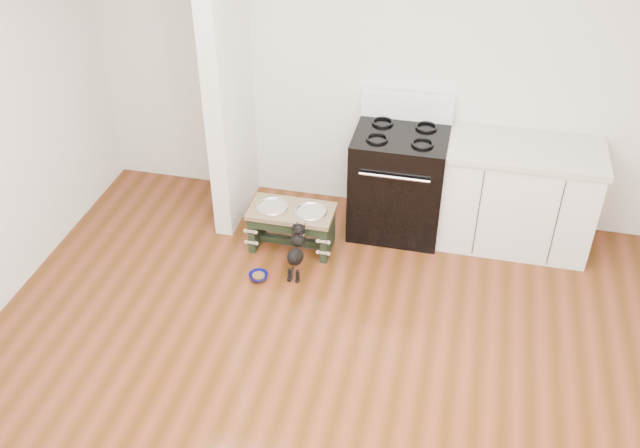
{
  "coord_description": "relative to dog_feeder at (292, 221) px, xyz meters",
  "views": [
    {
      "loc": [
        0.75,
        -2.92,
        3.69
      ],
      "look_at": [
        -0.23,
        1.31,
        0.54
      ],
      "focal_mm": 40.0,
      "sensor_mm": 36.0,
      "label": 1
    }
  ],
  "objects": [
    {
      "name": "cabinet_run",
      "position": [
        1.78,
        0.51,
        0.18
      ],
      "size": [
        1.24,
        0.64,
        0.91
      ],
      "color": "silver",
      "rests_on": "ground"
    },
    {
      "name": "dog_feeder",
      "position": [
        0.0,
        0.0,
        0.0
      ],
      "size": [
        0.7,
        0.37,
        0.4
      ],
      "color": "black",
      "rests_on": "ground"
    },
    {
      "name": "room_shell",
      "position": [
        0.55,
        -1.66,
        1.35
      ],
      "size": [
        5.0,
        5.0,
        5.0
      ],
      "color": "silver",
      "rests_on": "ground"
    },
    {
      "name": "ground",
      "position": [
        0.55,
        -1.66,
        -0.27
      ],
      "size": [
        5.0,
        5.0,
        0.0
      ],
      "primitive_type": "plane",
      "color": "#49270D",
      "rests_on": "ground"
    },
    {
      "name": "oven_range",
      "position": [
        0.8,
        0.49,
        0.21
      ],
      "size": [
        0.76,
        0.69,
        1.14
      ],
      "color": "black",
      "rests_on": "ground"
    },
    {
      "name": "puppy",
      "position": [
        0.12,
        -0.32,
        -0.04
      ],
      "size": [
        0.12,
        0.36,
        0.42
      ],
      "color": "black",
      "rests_on": "ground"
    },
    {
      "name": "partition_wall",
      "position": [
        -0.62,
        0.44,
        1.08
      ],
      "size": [
        0.15,
        0.8,
        2.7
      ],
      "primitive_type": "cube",
      "color": "silver",
      "rests_on": "ground"
    },
    {
      "name": "floor_bowl",
      "position": [
        -0.16,
        -0.46,
        -0.25
      ],
      "size": [
        0.18,
        0.18,
        0.05
      ],
      "rotation": [
        0.0,
        0.0,
        0.15
      ],
      "color": "#0E0D60",
      "rests_on": "ground"
    }
  ]
}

